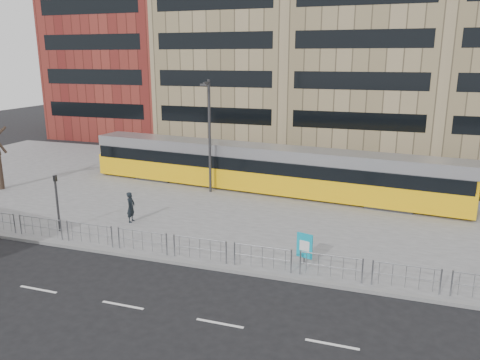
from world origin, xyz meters
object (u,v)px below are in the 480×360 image
(ad_panel, at_px, (305,246))
(pedestrian, at_px, (131,207))
(traffic_light_west, at_px, (57,196))
(lamp_post_west, at_px, (209,132))
(tram, at_px, (264,168))

(ad_panel, relative_size, pedestrian, 0.83)
(ad_panel, xyz_separation_m, traffic_light_west, (-13.35, -0.07, 1.13))
(ad_panel, height_order, pedestrian, pedestrian)
(lamp_post_west, bearing_deg, ad_panel, -48.38)
(traffic_light_west, xyz_separation_m, lamp_post_west, (4.89, 9.59, 2.24))
(tram, distance_m, pedestrian, 10.22)
(ad_panel, distance_m, pedestrian, 10.70)
(pedestrian, xyz_separation_m, lamp_post_west, (1.96, 7.10, 3.34))
(ad_panel, height_order, traffic_light_west, traffic_light_west)
(tram, relative_size, traffic_light_west, 8.73)
(ad_panel, bearing_deg, traffic_light_west, -163.63)
(tram, bearing_deg, ad_panel, -59.51)
(lamp_post_west, bearing_deg, traffic_light_west, -117.05)
(pedestrian, height_order, lamp_post_west, lamp_post_west)
(tram, relative_size, lamp_post_west, 3.52)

